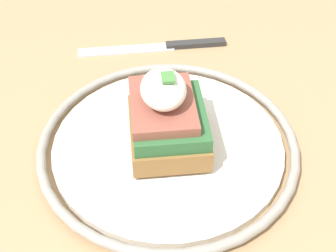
% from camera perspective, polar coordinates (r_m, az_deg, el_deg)
% --- Properties ---
extents(dining_table, '(0.91, 0.68, 0.77)m').
position_cam_1_polar(dining_table, '(0.61, 4.46, -12.68)').
color(dining_table, tan).
rests_on(dining_table, ground_plane).
extents(plate, '(0.27, 0.27, 0.02)m').
position_cam_1_polar(plate, '(0.49, 0.00, -2.29)').
color(plate, silver).
rests_on(plate, dining_table).
extents(sandwich, '(0.10, 0.08, 0.08)m').
position_cam_1_polar(sandwich, '(0.47, -0.17, 1.11)').
color(sandwich, olive).
rests_on(sandwich, plate).
extents(knife, '(0.02, 0.20, 0.01)m').
position_cam_1_polar(knife, '(0.64, -0.40, 9.67)').
color(knife, '#2D2D2D').
rests_on(knife, dining_table).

